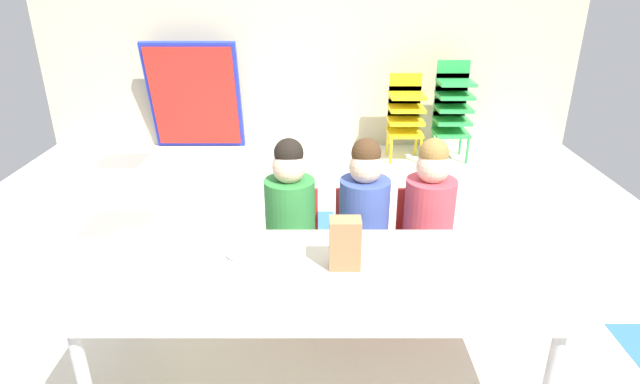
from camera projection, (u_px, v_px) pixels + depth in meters
ground_plane at (297, 299)px, 2.87m from camera, size 5.32×5.60×0.02m
back_wall at (306, 3)px, 4.88m from camera, size 5.32×0.10×2.80m
craft_table at (315, 280)px, 2.13m from camera, size 1.92×0.74×0.54m
seated_child_near_camera at (288, 207)px, 2.66m from camera, size 0.32×0.31×0.92m
seated_child_middle_seat at (362, 207)px, 2.66m from camera, size 0.32×0.31×0.92m
seated_child_far_right at (427, 207)px, 2.66m from camera, size 0.32×0.32×0.92m
kid_chair_yellow_stack at (403, 112)px, 4.85m from camera, size 0.32×0.30×0.80m
kid_chair_green_stack at (450, 105)px, 4.82m from camera, size 0.32×0.30×0.92m
folded_activity_table at (192, 97)px, 5.04m from camera, size 0.90×0.29×1.09m
paper_bag_brown at (343, 243)px, 2.11m from camera, size 0.13×0.09×0.22m
paper_plate_near_edge at (238, 257)px, 2.22m from camera, size 0.18×0.18×0.01m
donut_powdered_on_plate at (238, 253)px, 2.21m from camera, size 0.12×0.12×0.03m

